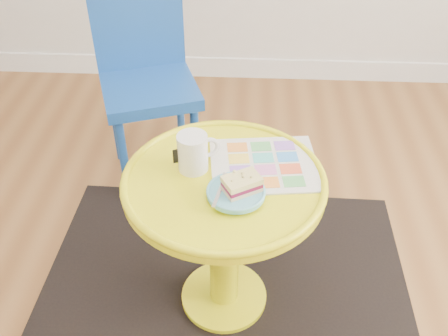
# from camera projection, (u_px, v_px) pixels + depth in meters

# --- Properties ---
(rug) EXTENTS (1.32, 1.13, 0.01)m
(rug) POSITION_uv_depth(u_px,v_px,m) (224.00, 298.00, 1.75)
(rug) COLOR black
(rug) RESTS_ON ground
(side_table) EXTENTS (0.58, 0.58, 0.55)m
(side_table) POSITION_uv_depth(u_px,v_px,m) (224.00, 218.00, 1.50)
(side_table) COLOR yellow
(side_table) RESTS_ON ground
(chair) EXTENTS (0.48, 0.48, 0.84)m
(chair) POSITION_uv_depth(u_px,v_px,m) (145.00, 70.00, 2.05)
(chair) COLOR #17489A
(chair) RESTS_ON ground
(newspaper) EXTENTS (0.34, 0.30, 0.01)m
(newspaper) POSITION_uv_depth(u_px,v_px,m) (264.00, 165.00, 1.45)
(newspaper) COLOR silver
(newspaper) RESTS_ON side_table
(mug) EXTENTS (0.12, 0.09, 0.11)m
(mug) POSITION_uv_depth(u_px,v_px,m) (193.00, 151.00, 1.41)
(mug) COLOR white
(mug) RESTS_ON side_table
(plate) EXTENTS (0.16, 0.16, 0.02)m
(plate) POSITION_uv_depth(u_px,v_px,m) (236.00, 193.00, 1.34)
(plate) COLOR #60B5CB
(plate) RESTS_ON newspaper
(cake_slice) EXTENTS (0.12, 0.10, 0.04)m
(cake_slice) POSITION_uv_depth(u_px,v_px,m) (242.00, 184.00, 1.32)
(cake_slice) COLOR #D3BC8C
(cake_slice) RESTS_ON plate
(fork) EXTENTS (0.04, 0.14, 0.00)m
(fork) POSITION_uv_depth(u_px,v_px,m) (221.00, 188.00, 1.34)
(fork) COLOR silver
(fork) RESTS_ON plate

